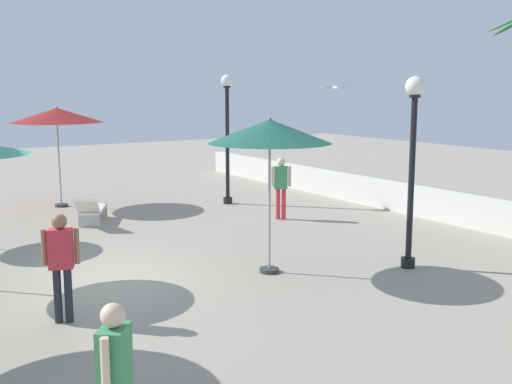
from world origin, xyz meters
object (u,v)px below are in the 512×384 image
patio_umbrella_1 (57,116)px  guest_0 (281,182)px  lamp_post_2 (227,125)px  guest_1 (61,257)px  seagull_2 (335,88)px  lamp_post_1 (413,148)px  patio_umbrella_3 (270,132)px  lounge_chair_0 (91,209)px  guest_2 (115,372)px

patio_umbrella_1 → guest_0: patio_umbrella_1 is taller
lamp_post_2 → guest_1: size_ratio=2.33×
seagull_2 → lamp_post_1: bearing=-30.4°
lamp_post_1 → guest_0: bearing=174.2°
patio_umbrella_3 → lamp_post_1: bearing=63.9°
patio_umbrella_1 → lounge_chair_0: size_ratio=1.58×
patio_umbrella_3 → seagull_2: size_ratio=3.16×
lamp_post_2 → seagull_2: lamp_post_2 is taller
patio_umbrella_3 → guest_0: bearing=142.4°
lamp_post_2 → guest_2: lamp_post_2 is taller
patio_umbrella_1 → lamp_post_1: size_ratio=0.80×
guest_0 → guest_2: size_ratio=1.02×
guest_1 → guest_2: guest_1 is taller
lamp_post_1 → guest_1: bearing=-96.6°
patio_umbrella_1 → lounge_chair_0: bearing=-0.1°
lamp_post_2 → lounge_chair_0: bearing=-82.6°
lamp_post_1 → guest_1: 6.86m
guest_0 → guest_1: bearing=-58.3°
guest_2 → lounge_chair_0: bearing=163.0°
lounge_chair_0 → guest_1: 7.21m
patio_umbrella_1 → guest_2: 14.19m
patio_umbrella_3 → lounge_chair_0: 6.81m
lounge_chair_0 → guest_2: size_ratio=1.16×
patio_umbrella_1 → seagull_2: 9.06m
patio_umbrella_1 → lamp_post_1: bearing=21.3°
patio_umbrella_3 → lamp_post_1: 2.85m
patio_umbrella_1 → lamp_post_2: 5.10m
patio_umbrella_3 → guest_2: patio_umbrella_3 is taller
guest_0 → lamp_post_1: bearing=-5.8°
patio_umbrella_1 → guest_2: patio_umbrella_1 is taller
guest_0 → seagull_2: bearing=123.0°
lamp_post_1 → guest_2: (3.33, -7.33, -1.40)m
lounge_chair_0 → seagull_2: 9.26m
patio_umbrella_1 → guest_2: size_ratio=1.83×
lounge_chair_0 → seagull_2: seagull_2 is taller
lounge_chair_0 → patio_umbrella_3: bearing=13.7°
patio_umbrella_3 → lounge_chair_0: bearing=-166.3°
guest_1 → seagull_2: size_ratio=1.78×
patio_umbrella_3 → guest_0: (-3.98, 3.07, -1.71)m
lamp_post_1 → lounge_chair_0: size_ratio=1.98×
lounge_chair_0 → seagull_2: size_ratio=2.00×
seagull_2 → patio_umbrella_3: bearing=-47.2°
patio_umbrella_3 → guest_1: 4.50m
lamp_post_2 → guest_1: bearing=-44.6°
lounge_chair_0 → patio_umbrella_1: bearing=179.9°
guest_1 → seagull_2: (-7.12, 11.31, 2.54)m
patio_umbrella_3 → guest_2: (4.57, -4.80, -1.74)m
patio_umbrella_1 → lamp_post_1: 11.13m
seagull_2 → patio_umbrella_1: bearing=-105.9°
guest_2 → seagull_2: seagull_2 is taller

